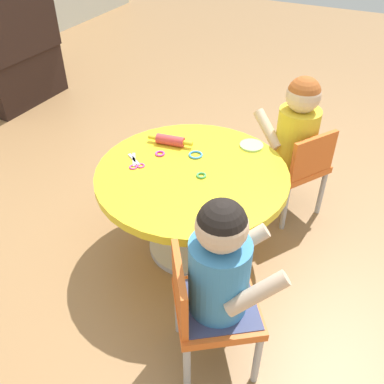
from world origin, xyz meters
name	(u,v)px	position (x,y,z in m)	size (l,w,h in m)	color
ground_plane	(192,245)	(0.00, 0.00, 0.00)	(10.00, 10.00, 0.00)	#9E7247
craft_table	(192,191)	(0.00, 0.00, 0.36)	(0.88, 0.88, 0.47)	silver
child_chair_left	(208,307)	(-0.53, -0.32, 0.31)	(0.42, 0.42, 0.54)	#B7B7BC
seated_child_left	(221,263)	(-0.51, -0.36, 0.53)	(0.42, 0.44, 0.51)	#3F4772
child_chair_right	(296,166)	(0.50, -0.37, 0.31)	(0.42, 0.42, 0.54)	#B7B7BC
seated_child_right	(298,125)	(0.52, -0.34, 0.53)	(0.41, 0.44, 0.51)	#3F4772
armchair_dark	(4,61)	(0.94, 2.15, 0.31)	(0.74, 0.74, 0.85)	black
rolling_pin	(170,140)	(0.16, 0.20, 0.50)	(0.07, 0.23, 0.05)	#D83F3F
craft_scissors	(136,163)	(-0.06, 0.26, 0.47)	(0.13, 0.13, 0.01)	silver
playdough_blob_0	(252,145)	(0.32, -0.17, 0.48)	(0.12, 0.12, 0.01)	#B2E58C
cookie_cutter_0	(201,175)	(-0.02, -0.05, 0.48)	(0.05, 0.05, 0.01)	#4CB259
cookie_cutter_1	(160,154)	(0.06, 0.20, 0.48)	(0.05, 0.05, 0.01)	#D83FA5
cookie_cutter_2	(196,155)	(0.13, 0.04, 0.48)	(0.07, 0.07, 0.01)	#3F99D8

